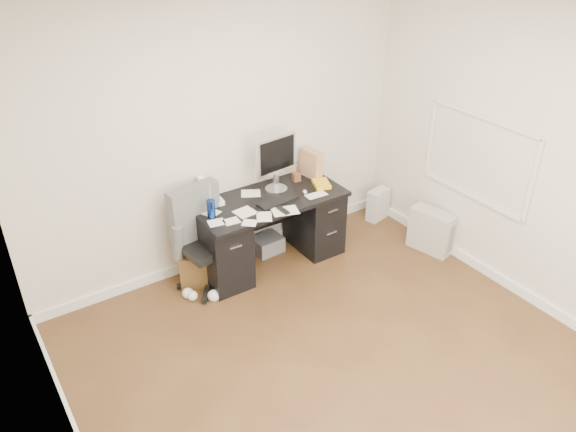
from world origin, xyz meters
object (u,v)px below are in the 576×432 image
object	(u,v)px
wicker_basket	(199,264)
pc_tower	(431,231)
office_chair	(206,241)
desk	(270,228)
keyboard	(278,201)
lcd_monitor	(276,163)

from	to	relation	value
wicker_basket	pc_tower	bearing A→B (deg)	-20.71
office_chair	pc_tower	xyz separation A→B (m)	(2.26, -0.73, -0.28)
wicker_basket	desk	bearing A→B (deg)	-9.16
desk	keyboard	distance (m)	0.38
office_chair	pc_tower	distance (m)	2.39
lcd_monitor	keyboard	world-z (taller)	lcd_monitor
lcd_monitor	office_chair	size ratio (longest dim) A/B	0.58
desk	keyboard	size ratio (longest dim) A/B	3.67
keyboard	wicker_basket	xyz separation A→B (m)	(-0.77, 0.24, -0.58)
wicker_basket	office_chair	bearing A→B (deg)	-73.41
office_chair	pc_tower	bearing A→B (deg)	-25.88
desk	office_chair	xyz separation A→B (m)	(-0.71, -0.02, 0.11)
office_chair	pc_tower	world-z (taller)	office_chair
lcd_monitor	office_chair	bearing A→B (deg)	-179.24
lcd_monitor	pc_tower	size ratio (longest dim) A/B	1.28
pc_tower	keyboard	bearing A→B (deg)	143.78
pc_tower	wicker_basket	world-z (taller)	pc_tower
keyboard	office_chair	bearing A→B (deg)	166.57
keyboard	pc_tower	size ratio (longest dim) A/B	0.89
pc_tower	wicker_basket	bearing A→B (deg)	145.48
office_chair	wicker_basket	xyz separation A→B (m)	(-0.04, 0.14, -0.33)
desk	pc_tower	size ratio (longest dim) A/B	3.26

